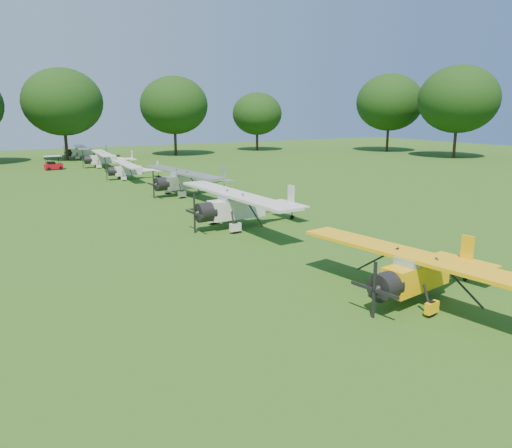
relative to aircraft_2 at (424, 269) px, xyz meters
The scene contains 9 objects.
ground 6.94m from the aircraft_2, 92.16° to the left, with size 160.00×160.00×0.00m, color #1E4812.
tree_belt 10.32m from the aircraft_2, 64.66° to the left, with size 137.36×130.27×14.52m.
aircraft_2 is the anchor object (origin of this frame).
aircraft_3 14.29m from the aircraft_2, 90.43° to the left, with size 7.54×11.98×2.36m.
aircraft_4 27.09m from the aircraft_2, 86.96° to the left, with size 7.23×11.51×2.26m.
aircraft_5 39.23m from the aircraft_2, 89.99° to the left, with size 5.76×9.17×1.81m.
aircraft_6 51.55m from the aircraft_2, 89.50° to the left, with size 6.51×10.37×2.04m.
aircraft_7 64.02m from the aircraft_2, 89.75° to the left, with size 6.36×10.12×1.99m.
golf_cart 52.35m from the aircraft_2, 96.55° to the left, with size 2.11×1.44×1.70m.
Camera 1 is at (-14.51, -19.50, 7.22)m, focal length 35.00 mm.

